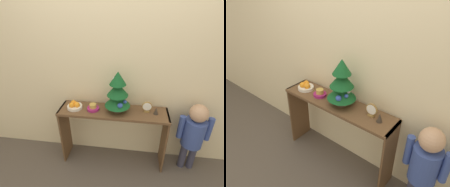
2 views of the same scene
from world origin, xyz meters
TOP-DOWN VIEW (x-y plane):
  - ground_plane at (0.00, 0.00)m, footprint 12.00×12.00m
  - back_wall at (0.00, 0.37)m, footprint 7.00×0.05m
  - console_table at (0.00, 0.16)m, footprint 1.30×0.32m
  - mini_tree at (0.05, 0.16)m, footprint 0.30×0.30m
  - fruit_bowl at (-0.47, 0.15)m, footprint 0.18×0.18m
  - singing_bowl at (-0.24, 0.15)m, footprint 0.14×0.14m
  - desk_clock at (0.39, 0.19)m, footprint 0.12×0.04m
  - figurine at (0.50, 0.16)m, footprint 0.06×0.06m
  - child_figure at (0.96, 0.17)m, footprint 0.38×0.24m

SIDE VIEW (x-z plane):
  - ground_plane at x=0.00m, z-range 0.00..0.00m
  - child_figure at x=0.96m, z-range 0.10..1.05m
  - console_table at x=0.00m, z-range 0.22..1.01m
  - singing_bowl at x=-0.24m, z-range 0.79..0.86m
  - fruit_bowl at x=-0.47m, z-range 0.79..0.88m
  - figurine at x=0.50m, z-range 0.80..0.89m
  - desk_clock at x=0.39m, z-range 0.80..0.93m
  - mini_tree at x=0.05m, z-range 0.79..1.29m
  - back_wall at x=0.00m, z-range 0.00..2.50m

